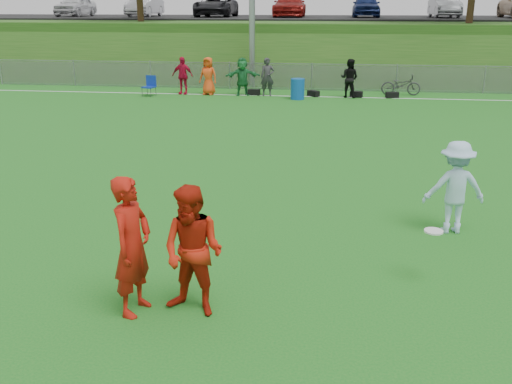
% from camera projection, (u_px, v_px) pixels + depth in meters
% --- Properties ---
extents(ground, '(120.00, 120.00, 0.00)m').
position_uv_depth(ground, '(261.00, 278.00, 8.79)').
color(ground, '#15671C').
rests_on(ground, ground).
extents(sideline_far, '(60.00, 0.10, 0.01)m').
position_uv_depth(sideline_far, '(309.00, 97.00, 25.72)').
color(sideline_far, white).
rests_on(sideline_far, ground).
extents(fence, '(58.00, 0.06, 1.30)m').
position_uv_depth(fence, '(312.00, 77.00, 27.40)').
color(fence, gray).
rests_on(fence, ground).
extents(berm, '(120.00, 18.00, 3.00)m').
position_uv_depth(berm, '(318.00, 43.00, 37.47)').
color(berm, '#205016').
rests_on(berm, ground).
extents(parking_lot, '(120.00, 12.00, 0.10)m').
position_uv_depth(parking_lot, '(320.00, 18.00, 38.87)').
color(parking_lot, black).
rests_on(parking_lot, berm).
extents(car_row, '(32.04, 5.18, 1.44)m').
position_uv_depth(car_row, '(302.00, 6.00, 37.83)').
color(car_row, silver).
rests_on(car_row, parking_lot).
extents(spectator_row, '(8.61, 0.90, 1.69)m').
position_uv_depth(spectator_row, '(251.00, 77.00, 25.78)').
color(spectator_row, '#BD0D2F').
rests_on(spectator_row, ground).
extents(gear_bags, '(6.79, 0.58, 0.26)m').
position_uv_depth(gear_bags, '(328.00, 94.00, 25.67)').
color(gear_bags, black).
rests_on(gear_bags, ground).
extents(player_red_left, '(0.60, 0.79, 1.94)m').
position_uv_depth(player_red_left, '(132.00, 246.00, 7.58)').
color(player_red_left, '#AD170C').
rests_on(player_red_left, ground).
extents(player_red_center, '(1.04, 0.90, 1.81)m').
position_uv_depth(player_red_center, '(193.00, 252.00, 7.56)').
color(player_red_center, red).
rests_on(player_red_center, ground).
extents(player_blue, '(1.17, 0.76, 1.72)m').
position_uv_depth(player_blue, '(455.00, 187.00, 10.34)').
color(player_blue, '#ACD2EF').
rests_on(player_blue, ground).
extents(frisbee, '(0.28, 0.28, 0.03)m').
position_uv_depth(frisbee, '(434.00, 231.00, 8.42)').
color(frisbee, silver).
rests_on(frisbee, ground).
extents(recycling_bin, '(0.62, 0.62, 0.89)m').
position_uv_depth(recycling_bin, '(298.00, 89.00, 24.89)').
color(recycling_bin, '#0F4CA3').
rests_on(recycling_bin, ground).
extents(camp_chair, '(0.61, 0.62, 0.91)m').
position_uv_depth(camp_chair, '(149.00, 90.00, 25.80)').
color(camp_chair, '#0E2B9B').
rests_on(camp_chair, ground).
extents(bicycle, '(1.77, 0.65, 0.92)m').
position_uv_depth(bicycle, '(401.00, 85.00, 26.01)').
color(bicycle, '#2B2B2E').
rests_on(bicycle, ground).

